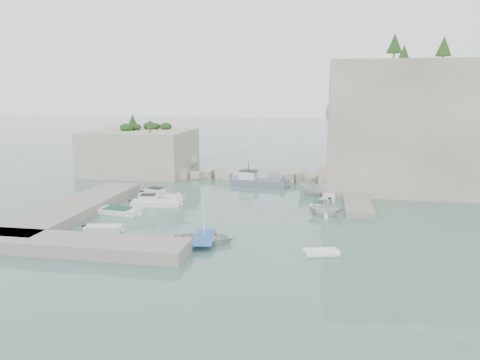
% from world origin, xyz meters
% --- Properties ---
extents(ground, '(400.00, 400.00, 0.00)m').
position_xyz_m(ground, '(0.00, 0.00, 0.00)').
color(ground, slate).
rests_on(ground, ground).
extents(cliff_east, '(26.00, 22.00, 17.00)m').
position_xyz_m(cliff_east, '(23.00, 23.00, 8.50)').
color(cliff_east, beige).
rests_on(cliff_east, ground).
extents(cliff_terrace, '(8.00, 10.00, 2.50)m').
position_xyz_m(cliff_terrace, '(13.00, 18.00, 1.25)').
color(cliff_terrace, beige).
rests_on(cliff_terrace, ground).
extents(outcrop_west, '(16.00, 14.00, 7.00)m').
position_xyz_m(outcrop_west, '(-20.00, 25.00, 3.50)').
color(outcrop_west, beige).
rests_on(outcrop_west, ground).
extents(quay_west, '(5.00, 24.00, 1.10)m').
position_xyz_m(quay_west, '(-17.00, -1.00, 0.55)').
color(quay_west, '#9E9689').
rests_on(quay_west, ground).
extents(quay_south, '(18.00, 4.00, 1.10)m').
position_xyz_m(quay_south, '(-10.00, -12.50, 0.55)').
color(quay_south, '#9E9689').
rests_on(quay_south, ground).
extents(ledge_east, '(3.00, 16.00, 0.80)m').
position_xyz_m(ledge_east, '(13.50, 10.00, 0.40)').
color(ledge_east, '#9E9689').
rests_on(ledge_east, ground).
extents(breakwater, '(28.00, 3.00, 1.40)m').
position_xyz_m(breakwater, '(-1.00, 22.00, 0.70)').
color(breakwater, beige).
rests_on(breakwater, ground).
extents(motorboat_c, '(5.82, 2.65, 0.70)m').
position_xyz_m(motorboat_c, '(-12.46, -0.23, 0.00)').
color(motorboat_c, white).
rests_on(motorboat_c, ground).
extents(motorboat_a, '(6.91, 4.11, 1.40)m').
position_xyz_m(motorboat_a, '(-10.25, 7.51, 0.00)').
color(motorboat_a, silver).
rests_on(motorboat_a, ground).
extents(motorboat_b, '(6.52, 3.08, 1.40)m').
position_xyz_m(motorboat_b, '(-9.72, 4.06, 0.00)').
color(motorboat_b, white).
rests_on(motorboat_b, ground).
extents(motorboat_e, '(4.02, 2.20, 0.70)m').
position_xyz_m(motorboat_e, '(-10.95, -6.80, 0.00)').
color(motorboat_e, silver).
rests_on(motorboat_e, ground).
extents(rowboat, '(5.83, 4.58, 1.10)m').
position_xyz_m(rowboat, '(-0.60, -8.45, 0.00)').
color(rowboat, silver).
rests_on(rowboat, ground).
extents(inflatable_dinghy, '(3.30, 2.19, 0.44)m').
position_xyz_m(inflatable_dinghy, '(9.60, -9.65, 0.00)').
color(inflatable_dinghy, white).
rests_on(inflatable_dinghy, ground).
extents(tender_east_a, '(4.12, 3.65, 2.01)m').
position_xyz_m(tender_east_a, '(9.95, 3.08, 0.00)').
color(tender_east_a, white).
rests_on(tender_east_a, ground).
extents(tender_east_b, '(2.52, 4.38, 0.70)m').
position_xyz_m(tender_east_b, '(9.24, 6.82, 0.00)').
color(tender_east_b, silver).
rests_on(tender_east_b, ground).
extents(tender_east_c, '(1.61, 4.44, 0.70)m').
position_xyz_m(tender_east_c, '(10.27, 11.14, 0.00)').
color(tender_east_c, white).
rests_on(tender_east_c, ground).
extents(tender_east_d, '(5.29, 2.62, 1.96)m').
position_xyz_m(tender_east_d, '(8.88, 13.12, 0.00)').
color(tender_east_d, silver).
rests_on(tender_east_d, ground).
extents(work_boat, '(9.22, 3.96, 2.20)m').
position_xyz_m(work_boat, '(0.58, 18.14, 0.00)').
color(work_boat, slate).
rests_on(work_boat, ground).
extents(rowboat_mast, '(0.10, 0.10, 4.20)m').
position_xyz_m(rowboat_mast, '(-0.60, -8.45, 2.65)').
color(rowboat_mast, white).
rests_on(rowboat_mast, rowboat).
extents(vegetation, '(53.48, 13.88, 13.40)m').
position_xyz_m(vegetation, '(17.83, 24.40, 17.93)').
color(vegetation, '#1E4219').
rests_on(vegetation, ground).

